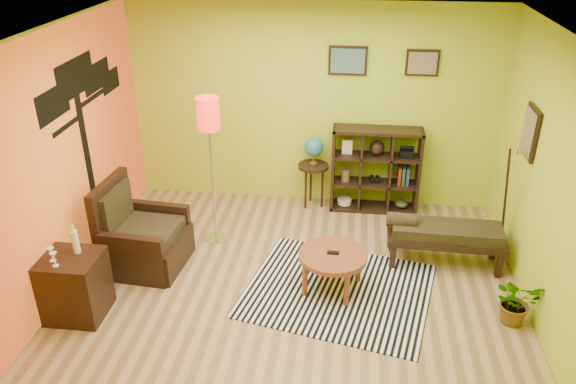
# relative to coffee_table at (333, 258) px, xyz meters

# --- Properties ---
(ground) EXTENTS (5.00, 5.00, 0.00)m
(ground) POSITION_rel_coffee_table_xyz_m (-0.42, -0.09, -0.40)
(ground) COLOR tan
(ground) RESTS_ON ground
(room_shell) EXTENTS (5.04, 4.54, 2.82)m
(room_shell) POSITION_rel_coffee_table_xyz_m (-0.51, -0.07, 1.40)
(room_shell) COLOR #B0CA2A
(room_shell) RESTS_ON ground
(zebra_rug) EXTENTS (2.29, 2.05, 0.01)m
(zebra_rug) POSITION_rel_coffee_table_xyz_m (0.07, -0.04, -0.39)
(zebra_rug) COLOR white
(zebra_rug) RESTS_ON ground
(coffee_table) EXTENTS (0.75, 0.75, 0.48)m
(coffee_table) POSITION_rel_coffee_table_xyz_m (0.00, 0.00, 0.00)
(coffee_table) COLOR brown
(coffee_table) RESTS_ON ground
(armchair) EXTENTS (0.94, 0.95, 1.06)m
(armchair) POSITION_rel_coffee_table_xyz_m (-2.27, 0.23, -0.08)
(armchair) COLOR black
(armchair) RESTS_ON ground
(side_cabinet) EXTENTS (0.59, 0.54, 1.01)m
(side_cabinet) POSITION_rel_coffee_table_xyz_m (-2.62, -0.75, -0.05)
(side_cabinet) COLOR black
(side_cabinet) RESTS_ON ground
(floor_lamp) EXTENTS (0.29, 0.29, 1.89)m
(floor_lamp) POSITION_rel_coffee_table_xyz_m (-1.53, 0.86, 1.13)
(floor_lamp) COLOR silver
(floor_lamp) RESTS_ON ground
(globe_table) EXTENTS (0.42, 0.42, 1.03)m
(globe_table) POSITION_rel_coffee_table_xyz_m (-0.37, 1.94, 0.38)
(globe_table) COLOR black
(globe_table) RESTS_ON ground
(cube_shelf) EXTENTS (1.20, 0.35, 1.20)m
(cube_shelf) POSITION_rel_coffee_table_xyz_m (0.50, 1.94, 0.20)
(cube_shelf) COLOR black
(cube_shelf) RESTS_ON ground
(bench) EXTENTS (1.40, 0.53, 0.63)m
(bench) POSITION_rel_coffee_table_xyz_m (1.26, 0.66, 0.01)
(bench) COLOR black
(bench) RESTS_ON ground
(potted_plant) EXTENTS (0.58, 0.61, 0.39)m
(potted_plant) POSITION_rel_coffee_table_xyz_m (1.88, -0.34, -0.20)
(potted_plant) COLOR #26661E
(potted_plant) RESTS_ON ground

